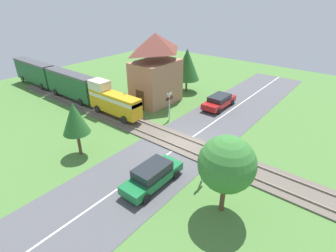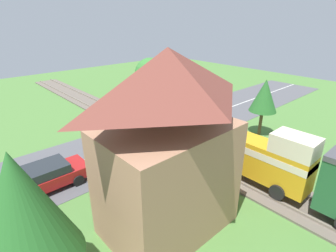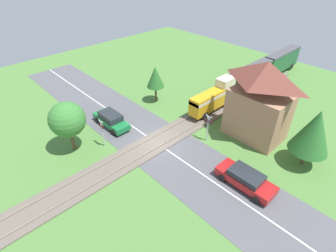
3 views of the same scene
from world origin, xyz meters
The scene contains 13 objects.
ground_plane centered at (0.00, 0.00, 0.00)m, with size 60.00×60.00×0.00m, color #4C7A38.
road_surface centered at (0.00, 0.00, 0.01)m, with size 48.00×6.40×0.02m.
track_bed centered at (0.00, 0.00, 0.07)m, with size 2.80×48.00×0.24m.
train centered at (0.00, 16.40, 1.89)m, with size 1.58×22.35×3.18m.
car_near_crossing centered at (-5.28, -1.44, 0.77)m, with size 4.50×1.78×1.47m.
car_far_side centered at (8.65, 1.44, 0.73)m, with size 4.58×1.93×1.36m.
crossing_signal_west_approach centered at (-2.97, -3.74, 1.81)m, with size 0.90×0.18×2.80m.
crossing_signal_east_approach centered at (2.97, 3.74, 1.81)m, with size 0.90×0.18×2.80m.
station_building centered at (5.55, 7.65, 3.67)m, with size 5.54×3.84×7.48m.
pedestrian_by_station centered at (2.01, 8.34, 0.70)m, with size 0.38×0.38×1.54m.
tree_by_station centered at (10.62, 7.12, 3.39)m, with size 3.08×3.08×5.24m.
tree_roadside_hedge centered at (-6.06, 5.29, 3.06)m, with size 1.99×1.99×4.28m.
tree_beyond_track centered at (-4.45, -5.98, 3.19)m, with size 3.09×3.09×4.75m.
Camera 3 is at (14.77, -12.47, 15.33)m, focal length 28.00 mm.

